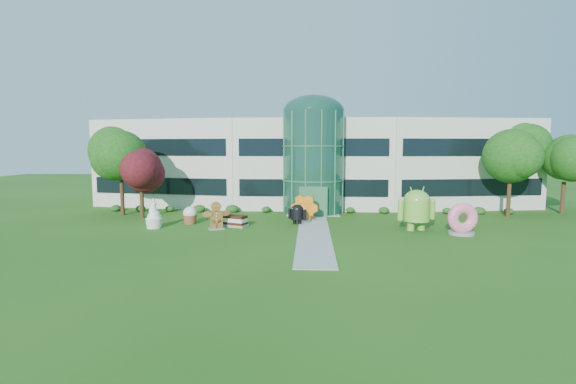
# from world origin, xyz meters

# --- Properties ---
(ground) EXTENTS (140.00, 140.00, 0.00)m
(ground) POSITION_xyz_m (0.00, 0.00, 0.00)
(ground) COLOR #215114
(ground) RESTS_ON ground
(building) EXTENTS (46.00, 15.00, 9.30)m
(building) POSITION_xyz_m (0.00, 18.00, 4.65)
(building) COLOR beige
(building) RESTS_ON ground
(atrium) EXTENTS (6.00, 6.00, 9.80)m
(atrium) POSITION_xyz_m (0.00, 12.00, 4.90)
(atrium) COLOR #194738
(atrium) RESTS_ON ground
(walkway) EXTENTS (2.40, 20.00, 0.04)m
(walkway) POSITION_xyz_m (0.00, 2.00, 0.02)
(walkway) COLOR #9E9E93
(walkway) RESTS_ON ground
(tree_red) EXTENTS (4.00, 4.00, 6.00)m
(tree_red) POSITION_xyz_m (-15.50, 7.50, 3.00)
(tree_red) COLOR #3F0C14
(tree_red) RESTS_ON ground
(trees_backdrop) EXTENTS (52.00, 8.00, 8.40)m
(trees_backdrop) POSITION_xyz_m (0.00, 13.00, 4.20)
(trees_backdrop) COLOR #124511
(trees_backdrop) RESTS_ON ground
(android_green) EXTENTS (3.74, 2.99, 3.70)m
(android_green) POSITION_xyz_m (7.88, 3.01, 1.85)
(android_green) COLOR #74B53A
(android_green) RESTS_ON ground
(android_black) EXTENTS (2.02, 1.73, 1.94)m
(android_black) POSITION_xyz_m (-1.36, 5.16, 0.97)
(android_black) COLOR black
(android_black) RESTS_ON ground
(donut) EXTENTS (2.40, 1.37, 2.38)m
(donut) POSITION_xyz_m (10.82, 1.62, 1.19)
(donut) COLOR #E55782
(donut) RESTS_ON ground
(gingerbread) EXTENTS (2.53, 1.80, 2.18)m
(gingerbread) POSITION_xyz_m (-7.60, 2.61, 1.09)
(gingerbread) COLOR brown
(gingerbread) RESTS_ON ground
(ice_cream_sandwich) EXTENTS (2.32, 1.75, 0.93)m
(ice_cream_sandwich) POSITION_xyz_m (-6.37, 3.78, 0.46)
(ice_cream_sandwich) COLOR black
(ice_cream_sandwich) RESTS_ON ground
(honeycomb) EXTENTS (2.70, 1.42, 2.01)m
(honeycomb) POSITION_xyz_m (-0.77, 7.12, 1.01)
(honeycomb) COLOR orange
(honeycomb) RESTS_ON ground
(froyo) EXTENTS (1.80, 1.80, 2.38)m
(froyo) POSITION_xyz_m (-12.64, 2.82, 1.19)
(froyo) COLOR white
(froyo) RESTS_ON ground
(cupcake) EXTENTS (1.33, 1.33, 1.46)m
(cupcake) POSITION_xyz_m (-10.33, 4.86, 0.73)
(cupcake) COLOR white
(cupcake) RESTS_ON ground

